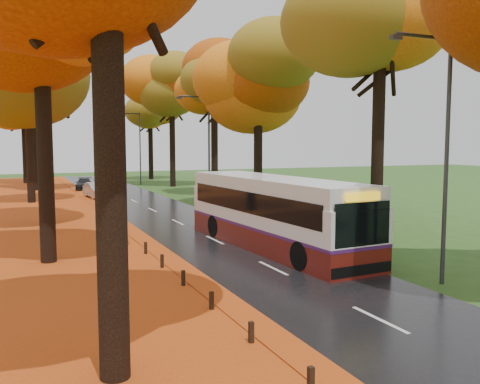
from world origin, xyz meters
TOP-DOWN VIEW (x-y plane):
  - road at (0.00, 25.00)m, footprint 6.50×90.00m
  - centre_line at (0.00, 25.00)m, footprint 0.12×90.00m
  - leaf_verge at (-9.00, 25.00)m, footprint 12.00×90.00m
  - leaf_drift at (-3.05, 25.00)m, footprint 0.90×90.00m
  - trees_left at (-7.18, 27.06)m, footprint 9.20×74.00m
  - trees_right at (7.19, 26.91)m, footprint 9.30×74.20m
  - bollard_row at (-3.70, 4.70)m, footprint 0.11×23.51m
  - streetlamp_near at (3.95, 8.00)m, footprint 2.45×0.18m
  - streetlamp_mid at (3.95, 30.00)m, footprint 2.45×0.18m
  - streetlamp_far at (3.95, 52.00)m, footprint 2.45×0.18m
  - bus at (1.74, 15.32)m, footprint 3.39×11.91m
  - car_white at (-2.35, 34.15)m, footprint 1.92×3.86m
  - car_silver at (-2.35, 39.71)m, footprint 1.90×4.13m
  - car_dark at (-2.35, 48.26)m, footprint 2.14×4.07m

SIDE VIEW (x-z plane):
  - leaf_verge at x=-9.00m, z-range 0.00..0.02m
  - road at x=0.00m, z-range 0.00..0.04m
  - leaf_drift at x=-3.05m, z-range 0.04..0.05m
  - centre_line at x=0.00m, z-range 0.04..0.05m
  - bollard_row at x=-3.70m, z-range 0.00..0.52m
  - car_dark at x=-2.35m, z-range 0.04..1.16m
  - car_white at x=-2.35m, z-range 0.04..1.31m
  - car_silver at x=-2.35m, z-range 0.04..1.35m
  - bus at x=1.74m, z-range 0.11..3.21m
  - streetlamp_near at x=3.95m, z-range 0.71..8.71m
  - streetlamp_mid at x=3.95m, z-range 0.71..8.71m
  - streetlamp_far at x=3.95m, z-range 0.71..8.71m
  - trees_left at x=-7.18m, z-range 2.59..16.48m
  - trees_right at x=7.19m, z-range 2.71..16.67m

